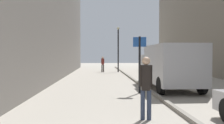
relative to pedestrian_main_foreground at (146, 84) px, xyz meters
The scene contains 7 objects.
ground_plane 8.25m from the pedestrian_main_foreground, 93.05° to the left, with size 80.00×80.00×0.00m, color #A8A093.
kerb_strip 8.31m from the pedestrian_main_foreground, 82.04° to the left, with size 0.16×40.00×0.12m, color gray.
pedestrian_main_foreground is the anchor object (origin of this frame).
pedestrian_mid_block 18.09m from the pedestrian_main_foreground, 92.81° to the left, with size 0.33×0.21×1.64m.
delivery_van 6.15m from the pedestrian_main_foreground, 67.37° to the left, with size 2.13×5.31×2.26m.
street_sign_post 4.42m from the pedestrian_main_foreground, 82.20° to the left, with size 0.59×0.15×2.60m.
lamp_post 18.22m from the pedestrian_main_foreground, 87.64° to the left, with size 0.28×0.28×4.76m.
Camera 1 is at (-0.81, -2.22, 1.72)m, focal length 36.79 mm.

